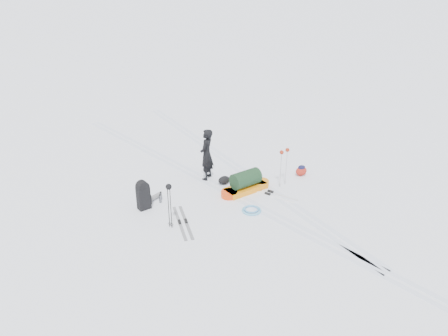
{
  "coord_description": "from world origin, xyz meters",
  "views": [
    {
      "loc": [
        -7.35,
        -8.88,
        6.28
      ],
      "look_at": [
        -0.3,
        0.16,
        0.95
      ],
      "focal_mm": 35.0,
      "sensor_mm": 36.0,
      "label": 1
    }
  ],
  "objects": [
    {
      "name": "ski_tracks",
      "position": [
        0.61,
        0.88,
        0.0
      ],
      "size": [
        3.38,
        17.97,
        0.01
      ],
      "color": "silver",
      "rests_on": "ground"
    },
    {
      "name": "ski_poles_black",
      "position": [
        -2.43,
        -0.28,
        1.05
      ],
      "size": [
        0.16,
        0.18,
        1.28
      ],
      "rotation": [
        0.0,
        0.0,
        -0.32
      ],
      "color": "black",
      "rests_on": "ground"
    },
    {
      "name": "touring_skis_grey",
      "position": [
        -2.07,
        -0.29,
        0.01
      ],
      "size": [
        0.9,
        1.71,
        0.06
      ],
      "rotation": [
        0.0,
        0.0,
        1.18
      ],
      "color": "gray",
      "rests_on": "ground"
    },
    {
      "name": "stuff_sack",
      "position": [
        0.24,
        0.85,
        0.12
      ],
      "size": [
        0.47,
        0.41,
        0.25
      ],
      "rotation": [
        0.0,
        0.0,
        -0.32
      ],
      "color": "black",
      "rests_on": "ground"
    },
    {
      "name": "ski_poles_silver",
      "position": [
        1.59,
        -0.39,
        1.04
      ],
      "size": [
        0.39,
        0.15,
        1.24
      ],
      "rotation": [
        0.0,
        0.0,
        0.26
      ],
      "color": "#AEB1B5",
      "rests_on": "ground"
    },
    {
      "name": "rope_coil",
      "position": [
        -0.2,
        -0.96,
        0.03
      ],
      "size": [
        0.62,
        0.62,
        0.07
      ],
      "rotation": [
        0.0,
        0.0,
        -0.14
      ],
      "color": "#58ADD7",
      "rests_on": "ground"
    },
    {
      "name": "pulk_sled",
      "position": [
        0.45,
        0.06,
        0.26
      ],
      "size": [
        1.76,
        0.61,
        0.67
      ],
      "rotation": [
        0.0,
        0.0,
        -0.03
      ],
      "color": "orange",
      "rests_on": "ground"
    },
    {
      "name": "thermos_pair",
      "position": [
        -1.93,
        1.1,
        0.13
      ],
      "size": [
        0.2,
        0.24,
        0.27
      ],
      "rotation": [
        0.0,
        0.0,
        0.15
      ],
      "color": "#5A5C62",
      "rests_on": "ground"
    },
    {
      "name": "expedition_rucksack",
      "position": [
        -2.46,
        1.05,
        0.4
      ],
      "size": [
        0.9,
        0.54,
        0.87
      ],
      "rotation": [
        0.0,
        0.0,
        -0.03
      ],
      "color": "black",
      "rests_on": "ground"
    },
    {
      "name": "touring_skis_white",
      "position": [
        0.9,
        -0.53,
        0.01
      ],
      "size": [
        0.81,
        1.82,
        0.07
      ],
      "rotation": [
        0.0,
        0.0,
        -1.26
      ],
      "color": "white",
      "rests_on": "ground"
    },
    {
      "name": "small_daypack",
      "position": [
        2.62,
        -0.22,
        0.17
      ],
      "size": [
        0.5,
        0.45,
        0.35
      ],
      "rotation": [
        0.0,
        0.0,
        -0.43
      ],
      "color": "maroon",
      "rests_on": "ground"
    },
    {
      "name": "snow_hill_backdrop",
      "position": [
        62.69,
        84.02,
        -69.02
      ],
      "size": [
        359.5,
        192.0,
        162.45
      ],
      "color": "white",
      "rests_on": "ground"
    },
    {
      "name": "ground",
      "position": [
        0.0,
        0.0,
        0.0
      ],
      "size": [
        200.0,
        200.0,
        0.0
      ],
      "primitive_type": "plane",
      "color": "white",
      "rests_on": "ground"
    },
    {
      "name": "skier",
      "position": [
        0.03,
        1.49,
        0.84
      ],
      "size": [
        0.73,
        0.67,
        1.68
      ],
      "primitive_type": "imported",
      "rotation": [
        0.0,
        0.0,
        3.72
      ],
      "color": "black",
      "rests_on": "ground"
    }
  ]
}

